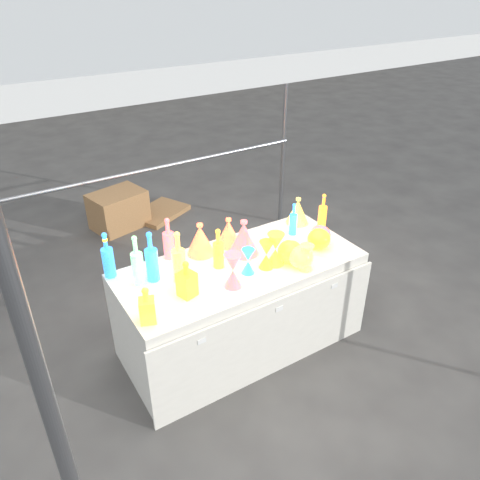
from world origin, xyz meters
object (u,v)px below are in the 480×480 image
globe_0 (290,253)px  bottle_0 (108,257)px  lampshade_0 (229,232)px  hourglass_0 (266,255)px  display_table (241,305)px  cardboard_box_closed (119,210)px  decanter_0 (147,305)px

globe_0 → bottle_0: bearing=156.3°
lampshade_0 → hourglass_0: bearing=-82.4°
display_table → cardboard_box_closed: display_table is taller
cardboard_box_closed → decanter_0: size_ratio=2.36×
cardboard_box_closed → decanter_0: 2.79m
bottle_0 → display_table: bearing=-22.9°
decanter_0 → hourglass_0: size_ratio=1.16×
cardboard_box_closed → display_table: bearing=-99.9°
bottle_0 → cardboard_box_closed: bearing=71.0°
lampshade_0 → decanter_0: bearing=-150.1°
decanter_0 → globe_0: decanter_0 is taller
hourglass_0 → lampshade_0: bearing=98.3°
display_table → globe_0: globe_0 is taller
bottle_0 → lampshade_0: size_ratio=1.37×
bottle_0 → lampshade_0: (0.92, -0.07, -0.04)m
display_table → hourglass_0: size_ratio=8.63×
decanter_0 → globe_0: bearing=25.1°
hourglass_0 → globe_0: size_ratio=1.14×
cardboard_box_closed → bottle_0: 2.26m
bottle_0 → decanter_0: size_ratio=1.25×
cardboard_box_closed → lampshade_0: 2.22m
globe_0 → lampshade_0: size_ratio=0.82×
hourglass_0 → display_table: bearing=135.9°
bottle_0 → hourglass_0: (0.98, -0.49, -0.05)m
display_table → decanter_0: decanter_0 is taller
decanter_0 → globe_0: 1.14m
decanter_0 → hourglass_0: bearing=27.5°
lampshade_0 → cardboard_box_closed: bearing=95.3°
hourglass_0 → lampshade_0: size_ratio=0.94×
cardboard_box_closed → lampshade_0: bearing=-97.4°
cardboard_box_closed → bottle_0: size_ratio=1.89×
bottle_0 → globe_0: (1.18, -0.52, -0.08)m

